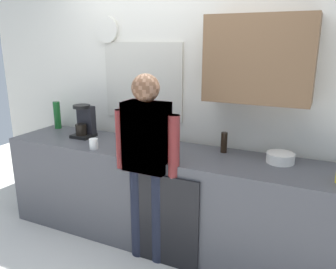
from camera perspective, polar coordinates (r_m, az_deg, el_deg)
name	(u,v)px	position (r m, az deg, el deg)	size (l,w,h in m)	color
ground_plane	(149,256)	(3.16, -3.31, -19.94)	(8.00, 8.00, 0.00)	silver
kitchen_counter	(163,196)	(3.16, -0.79, -10.46)	(3.13, 0.64, 0.90)	#4C4C51
dishwasher_panel	(167,222)	(2.84, -0.25, -14.66)	(0.56, 0.02, 0.81)	black
back_wall_assembly	(190,94)	(3.21, 3.72, 6.93)	(4.73, 0.42, 2.60)	silver
coffee_maker	(84,122)	(3.49, -14.01, 2.01)	(0.20, 0.20, 0.33)	black
bottle_olive_oil	(128,126)	(3.35, -6.73, 1.42)	(0.06, 0.06, 0.25)	olive
bottle_green_wine	(57,115)	(3.91, -18.30, 3.16)	(0.07, 0.07, 0.30)	#195923
bottle_dark_sauce	(224,142)	(2.96, 9.49, -1.33)	(0.06, 0.06, 0.18)	black
cup_white_mug	(94,144)	(3.09, -12.49, -1.55)	(0.08, 0.08, 0.10)	white
cup_blue_mug	(161,139)	(3.16, -1.13, -0.74)	(0.08, 0.08, 0.10)	#3351B2
mixing_bowl	(280,158)	(2.83, 18.55, -3.78)	(0.22, 0.22, 0.08)	white
person_at_sink	(147,155)	(2.72, -3.62, -3.47)	(0.57, 0.22, 1.60)	brown
person_guest	(147,155)	(2.72, -3.62, -3.47)	(0.57, 0.22, 1.60)	#3F4766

